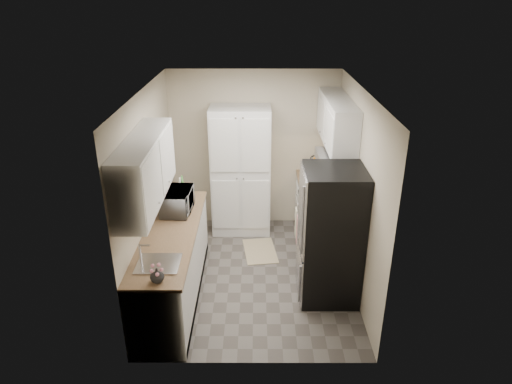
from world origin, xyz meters
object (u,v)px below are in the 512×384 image
at_px(electric_range, 323,230).
at_px(wine_bottle, 169,191).
at_px(microwave, 177,201).
at_px(toaster_oven, 321,170).
at_px(refrigerator, 331,235).
at_px(pantry_cabinet, 241,171).

bearing_deg(electric_range, wine_bottle, 179.74).
bearing_deg(wine_bottle, electric_range, -0.26).
height_order(microwave, toaster_oven, microwave).
xyz_separation_m(electric_range, refrigerator, (-0.03, -0.80, 0.37)).
xyz_separation_m(electric_range, wine_bottle, (-2.11, 0.01, 0.60)).
height_order(electric_range, refrigerator, refrigerator).
bearing_deg(wine_bottle, toaster_oven, 22.49).
bearing_deg(microwave, refrigerator, -102.21).
bearing_deg(toaster_oven, wine_bottle, -157.90).
distance_m(pantry_cabinet, toaster_oven, 1.23).
bearing_deg(refrigerator, microwave, 165.30).
relative_size(pantry_cabinet, electric_range, 1.77).
xyz_separation_m(pantry_cabinet, refrigerator, (1.14, -1.73, -0.15)).
height_order(pantry_cabinet, wine_bottle, pantry_cabinet).
bearing_deg(microwave, electric_range, -78.94).
height_order(pantry_cabinet, refrigerator, pantry_cabinet).
distance_m(refrigerator, wine_bottle, 2.24).
xyz_separation_m(electric_range, microwave, (-1.96, -0.30, 0.59)).
xyz_separation_m(pantry_cabinet, wine_bottle, (-0.94, -0.92, 0.08)).
height_order(refrigerator, toaster_oven, refrigerator).
bearing_deg(toaster_oven, electric_range, -93.80).
height_order(pantry_cabinet, electric_range, pantry_cabinet).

